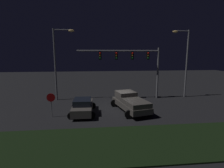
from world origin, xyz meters
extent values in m
plane|color=black|center=(0.00, 0.00, 0.00)|extent=(80.00, 80.00, 0.00)
cube|color=black|center=(0.00, -8.04, 0.05)|extent=(27.76, 5.09, 0.10)
cube|color=#514C47|center=(0.72, -1.54, 0.68)|extent=(3.17, 5.71, 0.55)
cube|color=#514C47|center=(0.45, -0.38, 1.38)|extent=(2.22, 2.27, 0.85)
cube|color=black|center=(0.45, -0.38, 1.50)|extent=(2.06, 1.88, 0.51)
cube|color=#514C47|center=(0.96, -2.59, 1.18)|extent=(2.55, 3.38, 0.45)
cylinder|color=black|center=(-0.72, 0.12, 0.40)|extent=(0.80, 0.22, 0.80)
cylinder|color=black|center=(1.28, 0.59, 0.40)|extent=(0.80, 0.22, 0.80)
cylinder|color=black|center=(0.16, -3.66, 0.40)|extent=(0.80, 0.22, 0.80)
cylinder|color=black|center=(2.16, -3.20, 0.40)|extent=(0.80, 0.22, 0.80)
cube|color=#514C47|center=(-4.03, -1.75, 0.61)|extent=(1.91, 4.44, 0.70)
cube|color=black|center=(-4.04, -2.00, 1.23)|extent=(1.65, 2.04, 0.55)
cylinder|color=black|center=(-4.91, -0.23, 0.32)|extent=(0.64, 0.22, 0.64)
cylinder|color=black|center=(-3.07, -0.28, 0.32)|extent=(0.64, 0.22, 0.64)
cylinder|color=black|center=(-4.99, -3.22, 0.32)|extent=(0.64, 0.22, 0.64)
cylinder|color=black|center=(-3.15, -3.27, 0.32)|extent=(0.64, 0.22, 0.64)
cylinder|color=slate|center=(5.31, 3.50, 3.25)|extent=(0.24, 0.24, 6.50)
cylinder|color=slate|center=(0.21, 3.50, 6.10)|extent=(10.20, 0.18, 0.18)
cube|color=black|center=(3.91, 3.50, 5.50)|extent=(0.32, 0.44, 0.95)
sphere|color=red|center=(3.91, 3.27, 5.80)|extent=(0.22, 0.22, 0.22)
sphere|color=#59380A|center=(3.91, 3.27, 5.50)|extent=(0.22, 0.22, 0.22)
sphere|color=#0C4719|center=(3.91, 3.27, 5.20)|extent=(0.22, 0.22, 0.22)
cube|color=black|center=(1.91, 3.50, 5.50)|extent=(0.32, 0.44, 0.95)
sphere|color=red|center=(1.91, 3.27, 5.80)|extent=(0.22, 0.22, 0.22)
sphere|color=#59380A|center=(1.91, 3.27, 5.50)|extent=(0.22, 0.22, 0.22)
sphere|color=#0C4719|center=(1.91, 3.27, 5.20)|extent=(0.22, 0.22, 0.22)
cube|color=black|center=(-0.09, 3.50, 5.50)|extent=(0.32, 0.44, 0.95)
sphere|color=red|center=(-0.09, 3.27, 5.80)|extent=(0.22, 0.22, 0.22)
sphere|color=#59380A|center=(-0.09, 3.27, 5.50)|extent=(0.22, 0.22, 0.22)
sphere|color=#0C4719|center=(-0.09, 3.27, 5.20)|extent=(0.22, 0.22, 0.22)
cube|color=black|center=(-2.09, 3.50, 5.50)|extent=(0.32, 0.44, 0.95)
sphere|color=red|center=(-2.09, 3.27, 5.80)|extent=(0.22, 0.22, 0.22)
sphere|color=#59380A|center=(-2.09, 3.27, 5.50)|extent=(0.22, 0.22, 0.22)
sphere|color=#0C4719|center=(-2.09, 3.27, 5.20)|extent=(0.22, 0.22, 0.22)
cylinder|color=slate|center=(-7.57, 3.80, 4.35)|extent=(0.20, 0.20, 8.70)
cylinder|color=slate|center=(-6.52, 3.80, 8.55)|extent=(2.09, 0.12, 0.12)
ellipsoid|color=#F9CC72|center=(-5.48, 3.80, 8.45)|extent=(0.70, 0.44, 0.30)
cylinder|color=slate|center=(9.24, 3.68, 4.37)|extent=(0.20, 0.20, 8.74)
cylinder|color=slate|center=(8.33, 3.68, 8.59)|extent=(1.81, 0.12, 0.12)
ellipsoid|color=#F9CC72|center=(7.43, 3.68, 8.49)|extent=(0.70, 0.44, 0.30)
cylinder|color=slate|center=(-6.81, -2.46, 1.10)|extent=(0.07, 0.07, 2.20)
cylinder|color=#B20C0F|center=(-6.81, -2.49, 1.85)|extent=(0.76, 0.03, 0.76)
camera|label=1|loc=(-2.94, -18.57, 5.77)|focal=28.52mm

